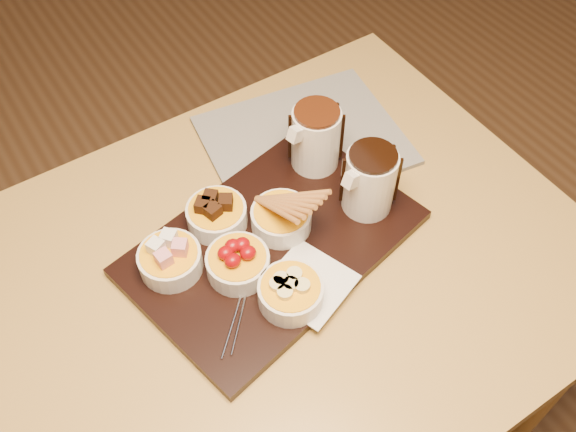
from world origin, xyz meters
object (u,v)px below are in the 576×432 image
serving_board (273,243)px  bowl_strawberries (238,264)px  pitcher_milk_chocolate (316,138)px  pitcher_dark_chocolate (369,182)px  newspaper (304,140)px  dining_table (232,322)px

serving_board → bowl_strawberries: bearing=-176.4°
pitcher_milk_chocolate → pitcher_dark_chocolate: bearing=-94.4°
pitcher_dark_chocolate → newspaper: pitcher_dark_chocolate is taller
serving_board → bowl_strawberries: (-0.08, -0.02, 0.03)m
bowl_strawberries → pitcher_milk_chocolate: 0.27m
newspaper → pitcher_dark_chocolate: bearing=-81.8°
dining_table → serving_board: (0.11, 0.04, 0.11)m
serving_board → dining_table: bearing=-173.8°
serving_board → pitcher_milk_chocolate: bearing=21.8°
serving_board → newspaper: bearing=31.8°
pitcher_dark_chocolate → pitcher_milk_chocolate: same height
serving_board → newspaper: 0.25m
pitcher_milk_chocolate → newspaper: pitcher_milk_chocolate is taller
pitcher_milk_chocolate → bowl_strawberries: bearing=-163.6°
dining_table → bowl_strawberries: bearing=24.6°
bowl_strawberries → newspaper: size_ratio=0.28×
bowl_strawberries → pitcher_dark_chocolate: size_ratio=0.86×
pitcher_dark_chocolate → newspaper: 0.21m
dining_table → serving_board: 0.16m
dining_table → bowl_strawberries: 0.14m
pitcher_dark_chocolate → pitcher_milk_chocolate: bearing=85.6°
dining_table → bowl_strawberries: bowl_strawberries is taller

